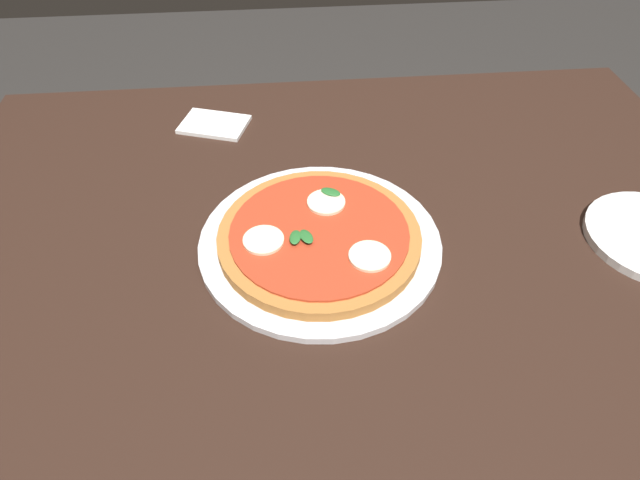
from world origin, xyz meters
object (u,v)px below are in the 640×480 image
(pizza, at_px, (319,236))
(napkin, at_px, (214,124))
(dining_table, at_px, (345,275))
(serving_tray, at_px, (320,242))

(pizza, distance_m, napkin, 0.41)
(dining_table, relative_size, serving_tray, 3.67)
(dining_table, height_order, napkin, napkin)
(dining_table, relative_size, napkin, 10.67)
(dining_table, xyz_separation_m, pizza, (0.05, 0.03, 0.12))
(serving_tray, relative_size, pizza, 1.21)
(napkin, bearing_deg, dining_table, 123.81)
(serving_tray, distance_m, napkin, 0.40)
(pizza, relative_size, napkin, 2.41)
(dining_table, distance_m, napkin, 0.42)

